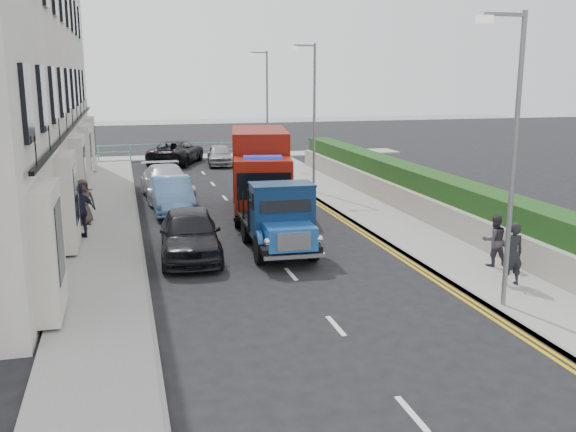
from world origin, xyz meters
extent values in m
plane|color=black|center=(0.00, 0.00, 0.00)|extent=(120.00, 120.00, 0.00)
cube|color=gray|center=(-5.20, 9.00, 0.06)|extent=(2.40, 38.00, 0.12)
cube|color=gray|center=(5.30, 9.00, 0.06)|extent=(2.60, 38.00, 0.12)
cube|color=gray|center=(0.00, 29.00, 0.06)|extent=(30.00, 2.50, 0.12)
plane|color=slate|center=(0.00, 60.00, 0.00)|extent=(120.00, 120.00, 0.00)
cube|color=black|center=(-6.35, 13.00, 3.60)|extent=(0.12, 28.00, 0.10)
cube|color=#B2AD9E|center=(6.60, 9.00, 0.55)|extent=(0.30, 28.00, 1.00)
cube|color=#1D3E13|center=(7.30, 9.00, 0.95)|extent=(1.20, 28.00, 1.70)
cube|color=#59B2A5|center=(0.00, 28.20, 1.08)|extent=(13.00, 0.08, 0.06)
cube|color=#59B2A5|center=(0.00, 28.20, 0.65)|extent=(13.00, 0.06, 0.05)
cylinder|color=slate|center=(4.30, -2.00, 3.50)|extent=(0.12, 0.12, 7.00)
cube|color=slate|center=(3.80, -2.00, 6.90)|extent=(1.00, 0.08, 0.08)
cube|color=beige|center=(3.30, -2.00, 6.78)|extent=(0.35, 0.18, 0.18)
cylinder|color=slate|center=(4.30, 14.00, 3.50)|extent=(0.12, 0.12, 7.00)
cube|color=slate|center=(3.80, 14.00, 6.90)|extent=(1.00, 0.08, 0.08)
cube|color=beige|center=(3.30, 14.00, 6.78)|extent=(0.35, 0.18, 0.18)
cylinder|color=slate|center=(4.30, 24.00, 3.50)|extent=(0.12, 0.12, 7.00)
cube|color=slate|center=(3.80, 24.00, 6.90)|extent=(1.00, 0.08, 0.08)
cube|color=beige|center=(3.30, 24.00, 6.78)|extent=(0.35, 0.18, 0.18)
cylinder|color=black|center=(-0.66, 3.23, 0.45)|extent=(0.28, 0.92, 0.91)
cylinder|color=black|center=(1.00, 3.17, 0.45)|extent=(0.28, 0.92, 0.91)
cylinder|color=black|center=(-0.56, 5.88, 0.45)|extent=(0.28, 0.92, 0.91)
cylinder|color=black|center=(1.11, 5.81, 0.45)|extent=(0.28, 0.92, 0.91)
cube|color=black|center=(0.22, 4.52, 0.59)|extent=(1.97, 4.61, 0.17)
cube|color=#1F5AAC|center=(0.16, 2.77, 0.93)|extent=(1.51, 1.29, 0.68)
cube|color=silver|center=(0.13, 2.14, 0.93)|extent=(1.00, 0.11, 0.52)
cube|color=#0E284D|center=(0.20, 3.86, 1.47)|extent=(1.93, 1.21, 1.66)
cube|color=black|center=(0.27, 5.66, 0.80)|extent=(2.09, 2.72, 0.11)
cylinder|color=black|center=(-0.42, 8.13, 0.49)|extent=(0.45, 1.01, 0.98)
cylinder|color=black|center=(1.42, 7.81, 0.49)|extent=(0.45, 1.01, 0.98)
cylinder|color=black|center=(0.05, 10.85, 0.49)|extent=(0.45, 1.01, 0.98)
cylinder|color=black|center=(1.89, 10.53, 0.49)|extent=(0.45, 1.01, 0.98)
cylinder|color=black|center=(0.39, 12.77, 0.49)|extent=(0.45, 1.01, 0.98)
cylinder|color=black|center=(2.22, 12.45, 0.49)|extent=(0.45, 1.01, 0.98)
cube|color=black|center=(0.89, 10.25, 0.67)|extent=(3.08, 6.48, 0.22)
cube|color=maroon|center=(0.50, 7.97, 1.60)|extent=(2.39, 2.03, 1.95)
cube|color=black|center=(0.36, 7.17, 1.69)|extent=(1.94, 0.40, 0.98)
cube|color=maroon|center=(1.06, 11.21, 2.04)|extent=(2.98, 4.93, 2.67)
imported|color=black|center=(-2.60, 4.50, 0.77)|extent=(2.12, 4.65, 1.55)
imported|color=#5887BE|center=(-2.60, 11.51, 0.72)|extent=(1.60, 4.41, 1.45)
imported|color=silver|center=(-2.60, 14.59, 0.75)|extent=(2.37, 5.25, 1.49)
imported|color=black|center=(-1.15, 26.37, 0.76)|extent=(4.35, 6.00, 1.52)
imported|color=#9B9B9F|center=(1.45, 25.03, 0.64)|extent=(1.87, 3.91, 1.29)
imported|color=black|center=(5.34, -0.71, 0.97)|extent=(0.64, 0.43, 1.71)
imported|color=#3C3440|center=(5.87, 0.98, 0.89)|extent=(0.79, 0.64, 1.54)
imported|color=#1C1D33|center=(-6.00, 7.42, 1.07)|extent=(1.18, 1.01, 1.90)
imported|color=#453631|center=(-6.00, 9.55, 0.97)|extent=(0.89, 0.63, 1.71)
camera|label=1|loc=(-4.51, -15.02, 5.61)|focal=40.00mm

